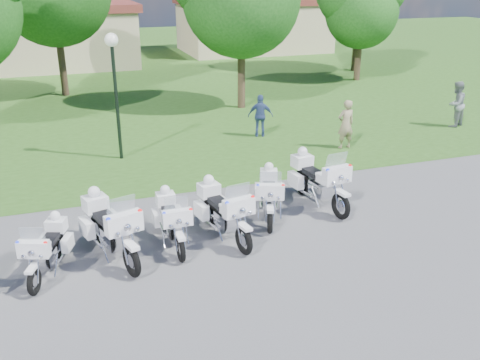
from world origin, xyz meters
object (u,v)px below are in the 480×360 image
object	(u,v)px
motorcycle_5	(269,194)
bystander_c	(260,116)
bystander_a	(346,125)
motorcycle_4	(223,210)
motorcycle_6	(318,179)
lamp_post	(114,66)
motorcycle_1	(47,248)
bystander_b	(456,104)
motorcycle_2	(110,227)
motorcycle_3	(172,219)

from	to	relation	value
motorcycle_5	bystander_c	size ratio (longest dim) A/B	1.33
bystander_c	bystander_a	bearing A→B (deg)	155.81
bystander_a	bystander_c	distance (m)	3.41
motorcycle_4	bystander_c	bearing A→B (deg)	-127.49
motorcycle_6	lamp_post	distance (m)	7.83
motorcycle_1	bystander_b	bearing A→B (deg)	-137.60
motorcycle_4	motorcycle_6	xyz separation A→B (m)	(3.09, 1.01, 0.04)
lamp_post	motorcycle_4	bearing A→B (deg)	-76.20
motorcycle_2	bystander_c	distance (m)	10.18
bystander_c	motorcycle_4	bearing A→B (deg)	83.56
lamp_post	bystander_c	distance (m)	6.12
motorcycle_4	motorcycle_5	bearing A→B (deg)	-165.63
motorcycle_5	bystander_c	world-z (taller)	bystander_c
motorcycle_3	motorcycle_5	bearing A→B (deg)	-166.59
motorcycle_1	bystander_b	size ratio (longest dim) A/B	1.05
bystander_c	bystander_b	bearing A→B (deg)	-168.29
motorcycle_4	bystander_b	bearing A→B (deg)	-162.81
motorcycle_2	bystander_b	size ratio (longest dim) A/B	1.35
motorcycle_2	bystander_a	distance (m)	10.49
motorcycle_5	motorcycle_6	distance (m)	1.62
motorcycle_1	motorcycle_6	size ratio (longest dim) A/B	0.76
motorcycle_1	lamp_post	bearing A→B (deg)	-89.05
motorcycle_5	motorcycle_6	size ratio (longest dim) A/B	0.84
bystander_c	motorcycle_2	bearing A→B (deg)	70.00
motorcycle_5	motorcycle_2	bearing A→B (deg)	30.99
motorcycle_2	motorcycle_4	size ratio (longest dim) A/B	1.04
motorcycle_6	motorcycle_5	bearing A→B (deg)	3.59
motorcycle_1	lamp_post	size ratio (longest dim) A/B	0.47
motorcycle_6	bystander_a	bearing A→B (deg)	-135.45
motorcycle_3	motorcycle_5	size ratio (longest dim) A/B	1.01
bystander_a	motorcycle_3	bearing A→B (deg)	31.16
motorcycle_1	motorcycle_3	world-z (taller)	motorcycle_3
motorcycle_3	lamp_post	distance (m)	7.17
motorcycle_3	bystander_c	bearing A→B (deg)	-123.92
motorcycle_4	bystander_b	world-z (taller)	bystander_b
lamp_post	bystander_b	world-z (taller)	lamp_post
bystander_a	bystander_b	bearing A→B (deg)	-172.23
motorcycle_3	bystander_c	xyz separation A→B (m)	(5.18, 7.56, 0.20)
motorcycle_5	bystander_a	xyz separation A→B (m)	(4.82, 4.52, 0.26)
motorcycle_1	motorcycle_4	world-z (taller)	motorcycle_4
motorcycle_3	motorcycle_5	distance (m)	2.84
motorcycle_1	lamp_post	world-z (taller)	lamp_post
bystander_a	motorcycle_5	bearing A→B (deg)	40.14
motorcycle_3	bystander_c	distance (m)	9.16
motorcycle_6	bystander_c	bearing A→B (deg)	-104.92
motorcycle_4	motorcycle_5	size ratio (longest dim) A/B	1.11
motorcycle_4	bystander_a	xyz separation A→B (m)	(6.32, 5.20, 0.21)
motorcycle_6	bystander_b	world-z (taller)	bystander_b
motorcycle_6	lamp_post	xyz separation A→B (m)	(-4.74, 5.72, 2.49)
motorcycle_5	bystander_a	bearing A→B (deg)	-116.42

